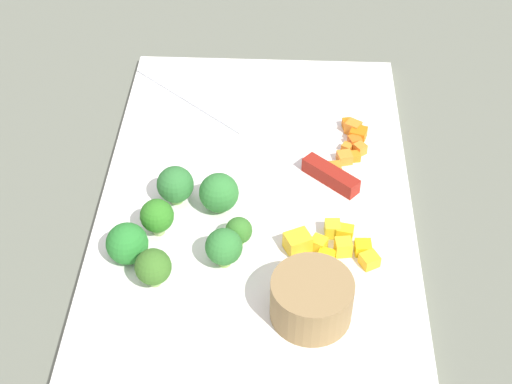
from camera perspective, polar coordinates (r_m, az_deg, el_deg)
The scene contains 28 objects.
ground_plane at distance 0.83m, azimuth 0.00°, elevation -1.10°, with size 4.00×4.00×0.00m, color #626657.
cutting_board at distance 0.82m, azimuth 0.00°, elevation -0.80°, with size 0.54×0.34×0.01m, color white.
prep_bowl at distance 0.70m, azimuth 4.23°, elevation -8.10°, with size 0.08×0.08×0.04m, color olive.
chef_knife at distance 0.88m, azimuth 1.38°, elevation 3.70°, with size 0.25×0.28×0.02m.
carrot_dice_0 at distance 0.92m, azimuth 6.92°, elevation 5.13°, with size 0.01×0.01×0.01m, color orange.
carrot_dice_1 at distance 0.87m, azimuth 6.72°, elevation 2.60°, with size 0.02×0.02×0.01m, color orange.
carrot_dice_2 at distance 0.85m, azimuth 5.95°, elevation 1.71°, with size 0.01×0.01×0.01m, color orange.
carrot_dice_3 at distance 0.88m, azimuth 7.88°, elevation 3.26°, with size 0.01×0.01×0.01m, color orange.
carrot_dice_4 at distance 0.89m, azimuth 7.49°, elevation 3.81°, with size 0.01×0.01×0.01m, color orange.
carrot_dice_5 at distance 0.87m, azimuth 7.51°, elevation 2.69°, with size 0.01×0.01×0.01m, color orange.
carrot_dice_6 at distance 0.88m, azimuth 6.90°, elevation 3.35°, with size 0.01×0.01×0.01m, color orange.
carrot_dice_7 at distance 0.90m, azimuth 7.76°, elevation 4.38°, with size 0.02×0.02×0.01m, color orange.
carrot_dice_8 at distance 0.91m, azimuth 7.36°, elevation 4.86°, with size 0.02×0.01×0.02m, color orange.
pepper_dice_0 at distance 0.77m, azimuth 8.11°, elevation -4.20°, with size 0.02×0.02×0.01m, color yellow.
pepper_dice_1 at distance 0.76m, azimuth 6.62°, elevation -4.17°, with size 0.01×0.02×0.02m, color yellow.
pepper_dice_2 at distance 0.76m, azimuth 3.17°, elevation -3.84°, with size 0.02×0.02×0.02m, color yellow.
pepper_dice_3 at distance 0.77m, azimuth 4.77°, elevation -3.94°, with size 0.01×0.02×0.01m, color yellow.
pepper_dice_4 at distance 0.76m, azimuth 8.59°, elevation -5.13°, with size 0.02×0.02×0.01m, color yellow.
pepper_dice_5 at distance 0.78m, azimuth 6.75°, elevation -3.08°, with size 0.02×0.01×0.02m, color yellow.
pepper_dice_6 at distance 0.76m, azimuth 5.32°, elevation -4.92°, with size 0.02×0.02×0.01m, color yellow.
pepper_dice_7 at distance 0.78m, azimuth 5.81°, elevation -2.78°, with size 0.02×0.02×0.02m, color yellow.
broccoli_floret_0 at distance 0.77m, azimuth -7.51°, elevation -1.84°, with size 0.04×0.04×0.04m.
broccoli_floret_1 at distance 0.79m, azimuth -2.82°, elevation -0.08°, with size 0.04×0.04×0.04m.
broccoli_floret_2 at distance 0.76m, azimuth -9.73°, elevation -3.89°, with size 0.04×0.04×0.04m.
broccoli_floret_3 at distance 0.76m, azimuth -1.31°, elevation -2.96°, with size 0.03×0.03×0.03m.
broccoli_floret_4 at distance 0.73m, azimuth -7.79°, elevation -5.67°, with size 0.04×0.04×0.04m.
broccoli_floret_5 at distance 0.74m, azimuth -2.45°, elevation -4.20°, with size 0.04×0.04×0.04m.
broccoli_floret_6 at distance 0.81m, azimuth -6.13°, elevation 0.54°, with size 0.04×0.04×0.04m.
Camera 1 is at (-0.59, -0.03, 0.58)m, focal length 52.82 mm.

